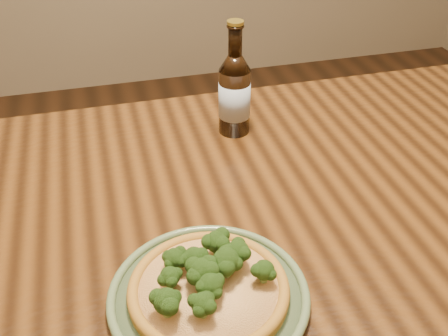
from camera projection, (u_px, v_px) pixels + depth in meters
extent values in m
cube|color=#4E2C10|center=(278.00, 203.00, 1.02)|extent=(1.60, 0.90, 0.04)
cylinder|color=#4E2C10|center=(445.00, 185.00, 1.69)|extent=(0.07, 0.07, 0.71)
cylinder|color=#5E734F|center=(209.00, 297.00, 0.79)|extent=(0.28, 0.28, 0.01)
torus|color=#5E734F|center=(209.00, 294.00, 0.79)|extent=(0.31, 0.31, 0.01)
torus|color=#5E734F|center=(209.00, 294.00, 0.79)|extent=(0.24, 0.24, 0.01)
cylinder|color=#B07927|center=(209.00, 292.00, 0.79)|extent=(0.24, 0.24, 0.01)
torus|color=#B07927|center=(209.00, 288.00, 0.78)|extent=(0.24, 0.24, 0.02)
cylinder|color=#FCE79A|center=(209.00, 288.00, 0.78)|extent=(0.21, 0.21, 0.01)
sphere|color=#33591B|center=(202.00, 271.00, 0.77)|extent=(0.06, 0.06, 0.04)
sphere|color=#33591B|center=(217.00, 242.00, 0.82)|extent=(0.05, 0.05, 0.04)
sphere|color=#33591B|center=(203.00, 304.00, 0.72)|extent=(0.05, 0.05, 0.03)
sphere|color=#33591B|center=(238.00, 251.00, 0.80)|extent=(0.04, 0.04, 0.04)
sphere|color=#33591B|center=(194.00, 258.00, 0.79)|extent=(0.04, 0.04, 0.03)
sphere|color=#33591B|center=(170.00, 277.00, 0.77)|extent=(0.03, 0.03, 0.03)
sphere|color=#33591B|center=(211.00, 285.00, 0.75)|extent=(0.04, 0.04, 0.04)
sphere|color=#33591B|center=(175.00, 258.00, 0.80)|extent=(0.05, 0.05, 0.03)
sphere|color=#33591B|center=(166.00, 301.00, 0.72)|extent=(0.05, 0.05, 0.04)
sphere|color=#33591B|center=(264.00, 270.00, 0.78)|extent=(0.04, 0.04, 0.03)
sphere|color=#33591B|center=(226.00, 261.00, 0.78)|extent=(0.05, 0.05, 0.04)
cylinder|color=black|center=(234.00, 101.00, 1.16)|extent=(0.07, 0.07, 0.15)
cone|color=black|center=(235.00, 63.00, 1.11)|extent=(0.07, 0.07, 0.03)
cylinder|color=black|center=(235.00, 40.00, 1.08)|extent=(0.03, 0.03, 0.07)
torus|color=black|center=(235.00, 26.00, 1.06)|extent=(0.04, 0.04, 0.01)
cylinder|color=#A58C33|center=(235.00, 22.00, 1.06)|extent=(0.04, 0.04, 0.01)
cylinder|color=#B0BDD4|center=(234.00, 99.00, 1.16)|extent=(0.07, 0.07, 0.08)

